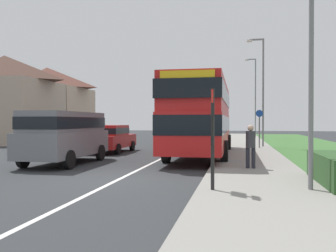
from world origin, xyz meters
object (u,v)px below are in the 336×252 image
(pedestrian_at_stop, at_px, (251,144))
(street_lamp_far, at_px, (255,93))
(street_lamp_mid, at_px, (262,85))
(bus_stop_sign, at_px, (213,132))
(street_lamp_near, at_px, (307,32))
(double_decker_bus, at_px, (202,115))
(parked_van_grey, at_px, (65,133))
(parked_car_red, at_px, (111,137))
(cycle_route_sign, at_px, (259,127))

(pedestrian_at_stop, height_order, street_lamp_far, street_lamp_far)
(street_lamp_mid, bearing_deg, bus_stop_sign, -97.63)
(bus_stop_sign, xyz_separation_m, street_lamp_near, (2.25, 0.48, 2.43))
(double_decker_bus, xyz_separation_m, street_lamp_far, (3.56, 21.27, 2.65))
(double_decker_bus, height_order, parked_van_grey, double_decker_bus)
(parked_van_grey, xyz_separation_m, street_lamp_near, (8.80, -4.81, 2.67))
(double_decker_bus, height_order, parked_car_red, double_decker_bus)
(street_lamp_mid, bearing_deg, double_decker_bus, -117.23)
(pedestrian_at_stop, distance_m, street_lamp_mid, 12.28)
(parked_car_red, xyz_separation_m, street_lamp_near, (8.86, -10.57, 3.10))
(parked_car_red, xyz_separation_m, pedestrian_at_stop, (7.67, -6.67, 0.10))
(bus_stop_sign, bearing_deg, double_decker_bus, 97.09)
(parked_van_grey, height_order, bus_stop_sign, bus_stop_sign)
(double_decker_bus, relative_size, bus_stop_sign, 4.32)
(street_lamp_mid, xyz_separation_m, street_lamp_far, (0.20, 14.74, 0.59))
(parked_van_grey, relative_size, cycle_route_sign, 2.01)
(pedestrian_at_stop, relative_size, cycle_route_sign, 0.66)
(street_lamp_near, bearing_deg, pedestrian_at_stop, 107.07)
(double_decker_bus, height_order, street_lamp_mid, street_lamp_mid)
(street_lamp_far, bearing_deg, street_lamp_mid, -90.76)
(double_decker_bus, xyz_separation_m, street_lamp_near, (3.45, -9.15, 1.83))
(cycle_route_sign, bearing_deg, parked_van_grey, -132.03)
(double_decker_bus, bearing_deg, bus_stop_sign, -82.91)
(street_lamp_near, height_order, street_lamp_mid, street_lamp_mid)
(bus_stop_sign, distance_m, street_lamp_mid, 16.54)
(parked_van_grey, distance_m, street_lamp_far, 27.35)
(parked_car_red, bearing_deg, cycle_route_sign, 23.18)
(bus_stop_sign, height_order, street_lamp_far, street_lamp_far)
(street_lamp_near, relative_size, street_lamp_mid, 0.94)
(street_lamp_near, bearing_deg, parked_van_grey, 151.34)
(street_lamp_far, bearing_deg, double_decker_bus, -99.50)
(bus_stop_sign, relative_size, cycle_route_sign, 1.03)
(parked_car_red, height_order, cycle_route_sign, cycle_route_sign)
(parked_van_grey, height_order, street_lamp_far, street_lamp_far)
(double_decker_bus, distance_m, street_lamp_far, 21.73)
(double_decker_bus, relative_size, parked_van_grey, 2.21)
(pedestrian_at_stop, bearing_deg, cycle_route_sign, 85.07)
(street_lamp_far, bearing_deg, bus_stop_sign, -94.37)
(pedestrian_at_stop, bearing_deg, parked_van_grey, 173.16)
(bus_stop_sign, bearing_deg, street_lamp_near, 12.09)
(bus_stop_sign, relative_size, street_lamp_near, 0.38)
(parked_car_red, distance_m, street_lamp_mid, 10.70)
(street_lamp_near, bearing_deg, cycle_route_sign, 91.23)
(street_lamp_near, distance_m, street_lamp_mid, 15.69)
(parked_van_grey, relative_size, street_lamp_mid, 0.69)
(double_decker_bus, bearing_deg, street_lamp_near, -69.34)
(parked_van_grey, bearing_deg, street_lamp_far, 70.83)
(parked_car_red, distance_m, street_lamp_near, 14.14)
(parked_car_red, bearing_deg, bus_stop_sign, -59.12)
(street_lamp_mid, height_order, street_lamp_far, street_lamp_far)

